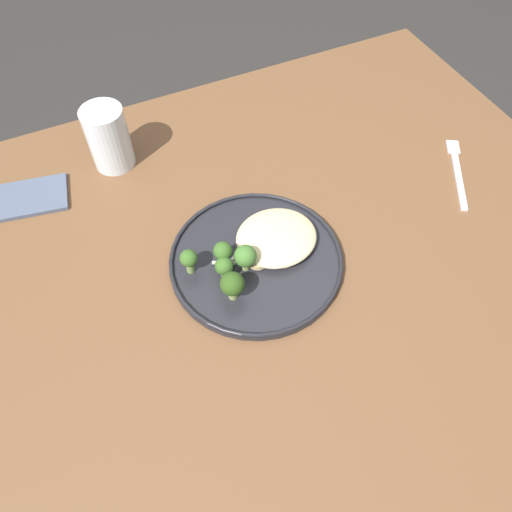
{
  "coord_description": "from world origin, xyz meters",
  "views": [
    {
      "loc": [
        0.15,
        0.42,
        1.43
      ],
      "look_at": [
        -0.05,
        -0.01,
        0.76
      ],
      "focal_mm": 34.98,
      "sensor_mm": 36.0,
      "label": 1
    }
  ],
  "objects_px": {
    "broccoli_floret_tall_stalk": "(189,259)",
    "broccoli_floret_front_edge": "(232,284)",
    "water_glass": "(109,141)",
    "folded_napkin": "(26,198)",
    "broccoli_floret_small_sprig": "(244,255)",
    "broccoli_floret_beside_noodles": "(225,269)",
    "dinner_plate": "(256,260)",
    "seared_scallop_rear_pale": "(256,258)",
    "seared_scallop_right_edge": "(276,239)",
    "seared_scallop_tiny_bay": "(246,247)",
    "dinner_fork": "(457,171)",
    "seared_scallop_on_noodles": "(279,221)",
    "seared_scallop_large_seared": "(284,258)",
    "broccoli_floret_right_tilted": "(221,252)"
  },
  "relations": [
    {
      "from": "seared_scallop_on_noodles",
      "to": "broccoli_floret_tall_stalk",
      "type": "bearing_deg",
      "value": 8.07
    },
    {
      "from": "seared_scallop_large_seared",
      "to": "broccoli_floret_right_tilted",
      "type": "distance_m",
      "value": 0.11
    },
    {
      "from": "seared_scallop_tiny_bay",
      "to": "folded_napkin",
      "type": "relative_size",
      "value": 0.19
    },
    {
      "from": "dinner_plate",
      "to": "broccoli_floret_small_sprig",
      "type": "xyz_separation_m",
      "value": [
        0.02,
        0.0,
        0.03
      ]
    },
    {
      "from": "seared_scallop_rear_pale",
      "to": "broccoli_floret_tall_stalk",
      "type": "bearing_deg",
      "value": -14.98
    },
    {
      "from": "broccoli_floret_tall_stalk",
      "to": "broccoli_floret_beside_noodles",
      "type": "bearing_deg",
      "value": 141.41
    },
    {
      "from": "dinner_plate",
      "to": "broccoli_floret_beside_noodles",
      "type": "height_order",
      "value": "broccoli_floret_beside_noodles"
    },
    {
      "from": "broccoli_floret_small_sprig",
      "to": "seared_scallop_rear_pale",
      "type": "bearing_deg",
      "value": -176.43
    },
    {
      "from": "broccoli_floret_beside_noodles",
      "to": "folded_napkin",
      "type": "bearing_deg",
      "value": -50.3
    },
    {
      "from": "seared_scallop_rear_pale",
      "to": "folded_napkin",
      "type": "bearing_deg",
      "value": -43.79
    },
    {
      "from": "seared_scallop_tiny_bay",
      "to": "folded_napkin",
      "type": "height_order",
      "value": "seared_scallop_tiny_bay"
    },
    {
      "from": "dinner_plate",
      "to": "seared_scallop_large_seared",
      "type": "height_order",
      "value": "seared_scallop_large_seared"
    },
    {
      "from": "seared_scallop_rear_pale",
      "to": "broccoli_floret_front_edge",
      "type": "relative_size",
      "value": 0.6
    },
    {
      "from": "seared_scallop_right_edge",
      "to": "broccoli_floret_beside_noodles",
      "type": "bearing_deg",
      "value": 16.66
    },
    {
      "from": "dinner_plate",
      "to": "seared_scallop_large_seared",
      "type": "xyz_separation_m",
      "value": [
        -0.04,
        0.02,
        0.01
      ]
    },
    {
      "from": "dinner_fork",
      "to": "folded_napkin",
      "type": "relative_size",
      "value": 1.13
    },
    {
      "from": "dinner_plate",
      "to": "dinner_fork",
      "type": "bearing_deg",
      "value": -176.15
    },
    {
      "from": "dinner_fork",
      "to": "seared_scallop_on_noodles",
      "type": "bearing_deg",
      "value": -2.98
    },
    {
      "from": "broccoli_floret_small_sprig",
      "to": "broccoli_floret_beside_noodles",
      "type": "bearing_deg",
      "value": 11.7
    },
    {
      "from": "water_glass",
      "to": "folded_napkin",
      "type": "xyz_separation_m",
      "value": [
        0.18,
        0.03,
        -0.05
      ]
    },
    {
      "from": "seared_scallop_rear_pale",
      "to": "dinner_plate",
      "type": "bearing_deg",
      "value": -103.99
    },
    {
      "from": "seared_scallop_tiny_bay",
      "to": "broccoli_floret_small_sprig",
      "type": "bearing_deg",
      "value": 61.18
    },
    {
      "from": "seared_scallop_large_seared",
      "to": "broccoli_floret_small_sprig",
      "type": "distance_m",
      "value": 0.07
    },
    {
      "from": "dinner_plate",
      "to": "seared_scallop_right_edge",
      "type": "xyz_separation_m",
      "value": [
        -0.05,
        -0.02,
        0.01
      ]
    },
    {
      "from": "seared_scallop_large_seared",
      "to": "water_glass",
      "type": "bearing_deg",
      "value": -62.41
    },
    {
      "from": "dinner_plate",
      "to": "seared_scallop_rear_pale",
      "type": "xyz_separation_m",
      "value": [
        0.0,
        0.0,
        0.01
      ]
    },
    {
      "from": "dinner_plate",
      "to": "broccoli_floret_right_tilted",
      "type": "xyz_separation_m",
      "value": [
        0.06,
        -0.01,
        0.04
      ]
    },
    {
      "from": "seared_scallop_rear_pale",
      "to": "seared_scallop_tiny_bay",
      "type": "relative_size",
      "value": 1.23
    },
    {
      "from": "seared_scallop_rear_pale",
      "to": "seared_scallop_large_seared",
      "type": "distance_m",
      "value": 0.05
    },
    {
      "from": "dinner_fork",
      "to": "dinner_plate",
      "type": "bearing_deg",
      "value": 3.85
    },
    {
      "from": "seared_scallop_rear_pale",
      "to": "broccoli_floret_small_sprig",
      "type": "distance_m",
      "value": 0.03
    },
    {
      "from": "broccoli_floret_front_edge",
      "to": "seared_scallop_tiny_bay",
      "type": "bearing_deg",
      "value": -127.28
    },
    {
      "from": "seared_scallop_large_seared",
      "to": "folded_napkin",
      "type": "relative_size",
      "value": 0.21
    },
    {
      "from": "broccoli_floret_tall_stalk",
      "to": "broccoli_floret_front_edge",
      "type": "bearing_deg",
      "value": 120.07
    },
    {
      "from": "seared_scallop_on_noodles",
      "to": "broccoli_floret_right_tilted",
      "type": "xyz_separation_m",
      "value": [
        0.12,
        0.04,
        0.02
      ]
    },
    {
      "from": "seared_scallop_right_edge",
      "to": "dinner_fork",
      "type": "xyz_separation_m",
      "value": [
        -0.4,
        -0.01,
        -0.02
      ]
    },
    {
      "from": "seared_scallop_rear_pale",
      "to": "broccoli_floret_tall_stalk",
      "type": "xyz_separation_m",
      "value": [
        0.11,
        -0.03,
        0.02
      ]
    },
    {
      "from": "water_glass",
      "to": "folded_napkin",
      "type": "distance_m",
      "value": 0.19
    },
    {
      "from": "seared_scallop_right_edge",
      "to": "seared_scallop_tiny_bay",
      "type": "relative_size",
      "value": 1.14
    },
    {
      "from": "water_glass",
      "to": "broccoli_floret_front_edge",
      "type": "bearing_deg",
      "value": 102.47
    },
    {
      "from": "seared_scallop_tiny_bay",
      "to": "dinner_fork",
      "type": "relative_size",
      "value": 0.17
    },
    {
      "from": "broccoli_floret_tall_stalk",
      "to": "dinner_fork",
      "type": "height_order",
      "value": "broccoli_floret_tall_stalk"
    },
    {
      "from": "broccoli_floret_small_sprig",
      "to": "broccoli_floret_beside_noodles",
      "type": "relative_size",
      "value": 1.2
    },
    {
      "from": "broccoli_floret_front_edge",
      "to": "broccoli_floret_beside_noodles",
      "type": "relative_size",
      "value": 1.31
    },
    {
      "from": "broccoli_floret_right_tilted",
      "to": "folded_napkin",
      "type": "xyz_separation_m",
      "value": [
        0.27,
        -0.29,
        -0.04
      ]
    },
    {
      "from": "broccoli_floret_tall_stalk",
      "to": "broccoli_floret_front_edge",
      "type": "relative_size",
      "value": 0.87
    },
    {
      "from": "broccoli_floret_tall_stalk",
      "to": "dinner_fork",
      "type": "xyz_separation_m",
      "value": [
        -0.55,
        -0.0,
        -0.04
      ]
    },
    {
      "from": "broccoli_floret_beside_noodles",
      "to": "seared_scallop_on_noodles",
      "type": "bearing_deg",
      "value": -153.94
    },
    {
      "from": "broccoli_floret_small_sprig",
      "to": "dinner_fork",
      "type": "xyz_separation_m",
      "value": [
        -0.47,
        -0.03,
        -0.04
      ]
    },
    {
      "from": "broccoli_floret_beside_noodles",
      "to": "seared_scallop_right_edge",
      "type": "bearing_deg",
      "value": -163.34
    }
  ]
}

